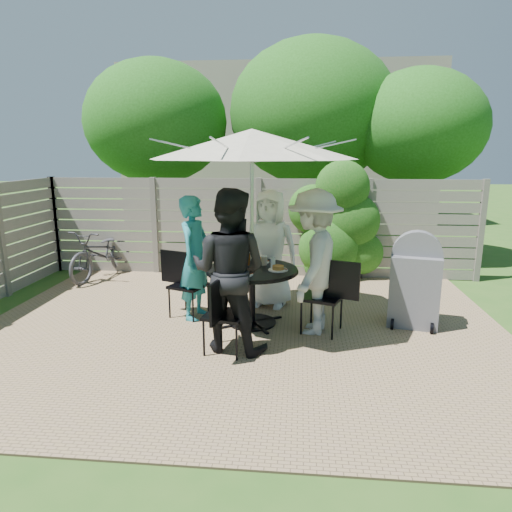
# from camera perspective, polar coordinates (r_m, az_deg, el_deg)

# --- Properties ---
(backyard_envelope) EXTENTS (60.00, 60.00, 5.00)m
(backyard_envelope) POSITION_cam_1_polar(r_m,az_deg,el_deg) (15.72, 3.15, 13.92)
(backyard_envelope) COLOR #2D561B
(backyard_envelope) RESTS_ON ground
(patio_table) EXTENTS (1.45, 1.45, 0.80)m
(patio_table) POSITION_cam_1_polar(r_m,az_deg,el_deg) (6.14, -0.49, -3.71)
(patio_table) COLOR black
(patio_table) RESTS_ON ground
(umbrella) EXTENTS (3.20, 3.20, 2.59)m
(umbrella) POSITION_cam_1_polar(r_m,az_deg,el_deg) (5.89, -0.52, 13.79)
(umbrella) COLOR silver
(umbrella) RESTS_ON ground
(chair_back) EXTENTS (0.48, 0.68, 0.92)m
(chair_back) POSITION_cam_1_polar(r_m,az_deg,el_deg) (7.11, 2.00, -3.75)
(chair_back) COLOR black
(chair_back) RESTS_ON ground
(person_back) EXTENTS (0.97, 0.74, 1.78)m
(person_back) POSITION_cam_1_polar(r_m,az_deg,el_deg) (6.83, 1.74, 0.87)
(person_back) COLOR white
(person_back) RESTS_ON ground
(chair_left) EXTENTS (0.72, 0.59, 0.95)m
(chair_left) POSITION_cam_1_polar(r_m,az_deg,el_deg) (6.59, -8.49, -5.17)
(chair_left) COLOR black
(chair_left) RESTS_ON ground
(person_left) EXTENTS (0.55, 0.71, 1.74)m
(person_left) POSITION_cam_1_polar(r_m,az_deg,el_deg) (6.37, -7.58, -0.30)
(person_left) COLOR teal
(person_left) RESTS_ON ground
(chair_front) EXTENTS (0.54, 0.72, 0.95)m
(chair_front) POSITION_cam_1_polar(r_m,az_deg,el_deg) (5.38, -3.82, -9.24)
(chair_front) COLOR black
(chair_front) RESTS_ON ground
(person_front) EXTENTS (1.07, 0.92, 1.92)m
(person_front) POSITION_cam_1_polar(r_m,az_deg,el_deg) (5.28, -3.38, -1.92)
(person_front) COLOR black
(person_front) RESTS_ON ground
(chair_right) EXTENTS (0.76, 0.61, 0.99)m
(chair_right) POSITION_cam_1_polar(r_m,az_deg,el_deg) (6.00, 8.35, -6.86)
(chair_right) COLOR black
(chair_right) RESTS_ON ground
(person_right) EXTENTS (0.94, 1.33, 1.87)m
(person_right) POSITION_cam_1_polar(r_m,az_deg,el_deg) (5.84, 7.24, -0.82)
(person_right) COLOR #ADADA8
(person_right) RESTS_ON ground
(plate_back) EXTENTS (0.26, 0.26, 0.06)m
(plate_back) POSITION_cam_1_polar(r_m,az_deg,el_deg) (6.41, 0.54, -0.57)
(plate_back) COLOR white
(plate_back) RESTS_ON patio_table
(plate_left) EXTENTS (0.26, 0.26, 0.06)m
(plate_left) POSITION_cam_1_polar(r_m,az_deg,el_deg) (6.20, -3.65, -1.06)
(plate_left) COLOR white
(plate_left) RESTS_ON patio_table
(plate_front) EXTENTS (0.26, 0.26, 0.06)m
(plate_front) POSITION_cam_1_polar(r_m,az_deg,el_deg) (5.75, -1.64, -2.15)
(plate_front) COLOR white
(plate_front) RESTS_ON patio_table
(plate_right) EXTENTS (0.26, 0.26, 0.06)m
(plate_right) POSITION_cam_1_polar(r_m,az_deg,el_deg) (5.97, 2.78, -1.58)
(plate_right) COLOR white
(plate_right) RESTS_ON patio_table
(glass_back) EXTENTS (0.07, 0.07, 0.14)m
(glass_back) POSITION_cam_1_polar(r_m,az_deg,el_deg) (6.34, -0.64, -0.30)
(glass_back) COLOR silver
(glass_back) RESTS_ON patio_table
(glass_left) EXTENTS (0.07, 0.07, 0.14)m
(glass_left) POSITION_cam_1_polar(r_m,az_deg,el_deg) (6.05, -3.14, -0.94)
(glass_left) COLOR silver
(glass_left) RESTS_ON patio_table
(glass_right) EXTENTS (0.07, 0.07, 0.14)m
(glass_right) POSITION_cam_1_polar(r_m,az_deg,el_deg) (6.09, 2.14, -0.86)
(glass_right) COLOR silver
(glass_right) RESTS_ON patio_table
(syrup_jug) EXTENTS (0.09, 0.09, 0.16)m
(syrup_jug) POSITION_cam_1_polar(r_m,az_deg,el_deg) (6.13, -0.88, -0.66)
(syrup_jug) COLOR #59280C
(syrup_jug) RESTS_ON patio_table
(coffee_cup) EXTENTS (0.08, 0.08, 0.12)m
(coffee_cup) POSITION_cam_1_polar(r_m,az_deg,el_deg) (6.24, 1.02, -0.60)
(coffee_cup) COLOR #C6B293
(coffee_cup) RESTS_ON patio_table
(bicycle) EXTENTS (0.98, 1.87, 0.93)m
(bicycle) POSITION_cam_1_polar(r_m,az_deg,el_deg) (9.00, -18.70, 0.37)
(bicycle) COLOR #333338
(bicycle) RESTS_ON ground
(bbq_grill) EXTENTS (0.73, 0.62, 1.31)m
(bbq_grill) POSITION_cam_1_polar(r_m,az_deg,el_deg) (6.46, 19.21, -3.26)
(bbq_grill) COLOR #5A5A5F
(bbq_grill) RESTS_ON ground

